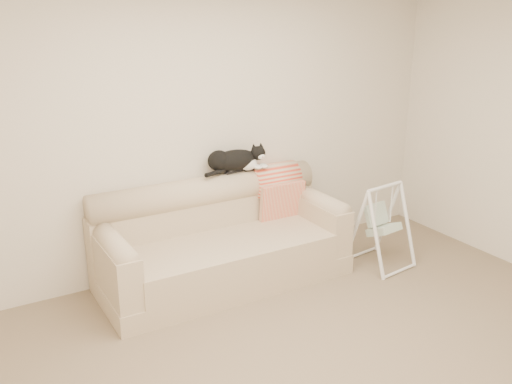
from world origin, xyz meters
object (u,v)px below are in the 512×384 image
tuxedo_cat (235,160)px  remote_a (233,171)px  sofa (220,242)px  remote_b (253,169)px  baby_swing (382,225)px

tuxedo_cat → remote_a: bearing=170.5°
tuxedo_cat → sofa: bearing=-139.6°
sofa → remote_b: remote_b is taller
remote_a → remote_b: size_ratio=1.06×
sofa → baby_swing: 1.53m
sofa → tuxedo_cat: 0.77m
remote_a → remote_b: remote_a is taller
baby_swing → tuxedo_cat: bearing=147.0°
remote_a → tuxedo_cat: 0.11m
remote_b → tuxedo_cat: size_ratio=0.27×
sofa → remote_a: 0.67m
remote_b → baby_swing: size_ratio=0.22×
remote_a → tuxedo_cat: tuxedo_cat is taller
sofa → remote_a: (0.28, 0.25, 0.56)m
sofa → remote_a: size_ratio=11.88×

